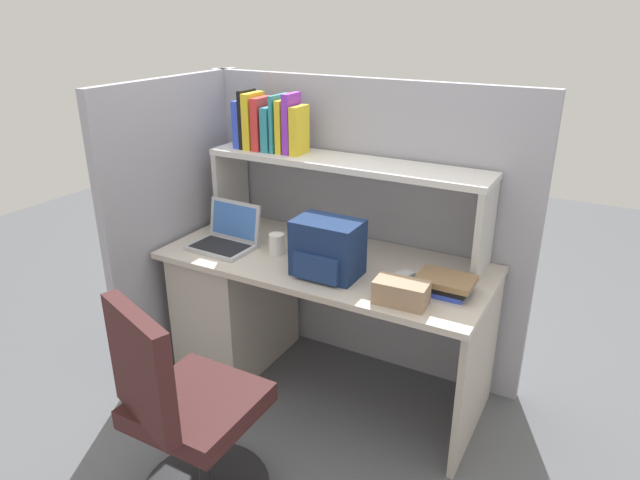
# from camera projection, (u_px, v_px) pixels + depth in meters

# --- Properties ---
(ground_plane) EXTENTS (8.00, 8.00, 0.00)m
(ground_plane) POSITION_uv_depth(u_px,v_px,m) (325.00, 384.00, 3.03)
(ground_plane) COLOR #595B60
(desk) EXTENTS (1.60, 0.70, 0.73)m
(desk) POSITION_uv_depth(u_px,v_px,m) (261.00, 300.00, 3.05)
(desk) COLOR beige
(desk) RESTS_ON ground_plane
(cubicle_partition_rear) EXTENTS (1.84, 0.05, 1.55)m
(cubicle_partition_rear) POSITION_uv_depth(u_px,v_px,m) (359.00, 226.00, 3.05)
(cubicle_partition_rear) COLOR #9E9EA8
(cubicle_partition_rear) RESTS_ON ground_plane
(cubicle_partition_left) EXTENTS (0.05, 1.06, 1.55)m
(cubicle_partition_left) POSITION_uv_depth(u_px,v_px,m) (183.00, 224.00, 3.08)
(cubicle_partition_left) COLOR #9E9EA8
(cubicle_partition_left) RESTS_ON ground_plane
(overhead_hutch) EXTENTS (1.44, 0.28, 0.45)m
(overhead_hutch) POSITION_uv_depth(u_px,v_px,m) (345.00, 179.00, 2.79)
(overhead_hutch) COLOR beige
(overhead_hutch) RESTS_ON desk
(reference_books_on_shelf) EXTENTS (0.39, 0.17, 0.30)m
(reference_books_on_shelf) POSITION_uv_depth(u_px,v_px,m) (269.00, 124.00, 2.89)
(reference_books_on_shelf) COLOR blue
(reference_books_on_shelf) RESTS_ON overhead_hutch
(laptop) EXTENTS (0.32, 0.26, 0.22)m
(laptop) POSITION_uv_depth(u_px,v_px,m) (226.00, 237.00, 2.89)
(laptop) COLOR #B7BABF
(laptop) RESTS_ON desk
(backpack) EXTENTS (0.30, 0.23, 0.26)m
(backpack) POSITION_uv_depth(u_px,v_px,m) (327.00, 249.00, 2.56)
(backpack) COLOR navy
(backpack) RESTS_ON desk
(computer_mouse) EXTENTS (0.09, 0.12, 0.03)m
(computer_mouse) POSITION_uv_depth(u_px,v_px,m) (403.00, 277.00, 2.54)
(computer_mouse) COLOR silver
(computer_mouse) RESTS_ON desk
(paper_cup) EXTENTS (0.08, 0.08, 0.10)m
(paper_cup) POSITION_uv_depth(u_px,v_px,m) (277.00, 244.00, 2.80)
(paper_cup) COLOR white
(paper_cup) RESTS_ON desk
(tissue_box) EXTENTS (0.23, 0.13, 0.10)m
(tissue_box) POSITION_uv_depth(u_px,v_px,m) (401.00, 292.00, 2.33)
(tissue_box) COLOR #9E7F60
(tissue_box) RESTS_ON desk
(desk_book_stack) EXTENTS (0.24, 0.18, 0.07)m
(desk_book_stack) POSITION_uv_depth(u_px,v_px,m) (445.00, 284.00, 2.43)
(desk_book_stack) COLOR blue
(desk_book_stack) RESTS_ON desk
(office_chair) EXTENTS (0.53, 0.54, 0.93)m
(office_chair) POSITION_uv_depth(u_px,v_px,m) (186.00, 423.00, 2.17)
(office_chair) COLOR black
(office_chair) RESTS_ON ground_plane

